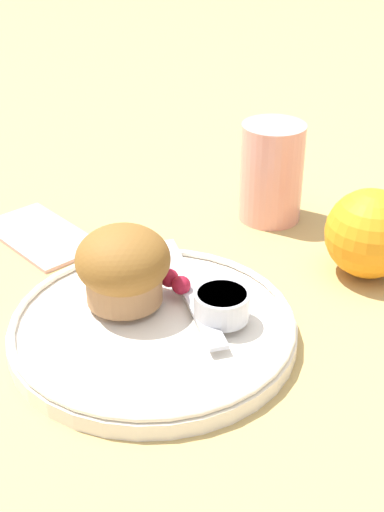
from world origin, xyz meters
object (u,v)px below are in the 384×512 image
at_px(muffin, 121,267).
at_px(orange_fruit, 370,233).
at_px(juice_glass, 271,172).
at_px(butter_knife, 189,289).

height_order(muffin, orange_fruit, muffin).
bearing_deg(muffin, orange_fruit, 67.04).
relative_size(muffin, juice_glass, 0.75).
xyz_separation_m(muffin, butter_knife, (0.03, 0.05, -0.03)).
bearing_deg(juice_glass, butter_knife, -67.90).
distance_m(muffin, juice_glass, 0.24).
bearing_deg(butter_knife, muffin, -91.43).
xyz_separation_m(orange_fruit, juice_glass, (-0.14, 0.02, 0.01)).
distance_m(muffin, orange_fruit, 0.23).
bearing_deg(juice_glass, muffin, -78.57).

